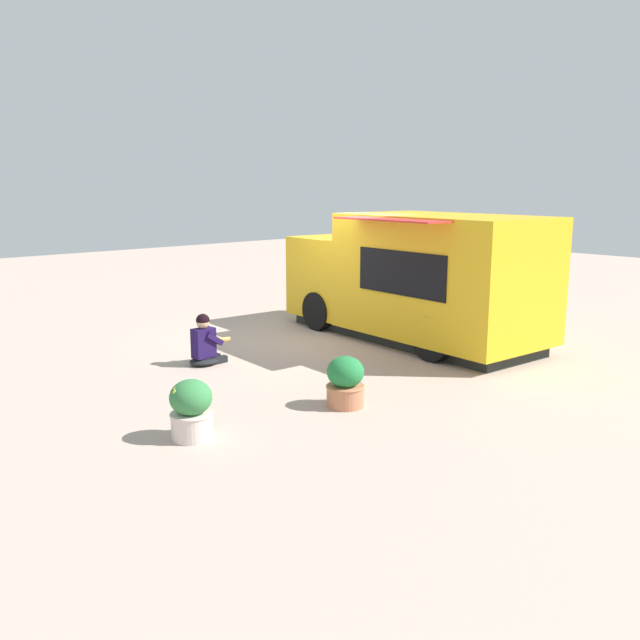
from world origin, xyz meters
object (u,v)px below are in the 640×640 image
at_px(person_customer, 205,344).
at_px(planter_flowering_far, 191,409).
at_px(food_truck, 416,281).
at_px(planter_flowering_near, 345,382).

bearing_deg(person_customer, planter_flowering_far, 54.28).
distance_m(food_truck, person_customer, 4.31).
xyz_separation_m(person_customer, planter_flowering_near, (-0.21, 3.15, -0.00)).
bearing_deg(food_truck, planter_flowering_near, 27.01).
bearing_deg(food_truck, person_customer, -16.26).
bearing_deg(food_truck, planter_flowering_far, 14.56).
height_order(person_customer, planter_flowering_near, person_customer).
relative_size(planter_flowering_near, planter_flowering_far, 0.97).
height_order(food_truck, planter_flowering_near, food_truck).
xyz_separation_m(food_truck, planter_flowering_far, (6.05, 1.57, -0.80)).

